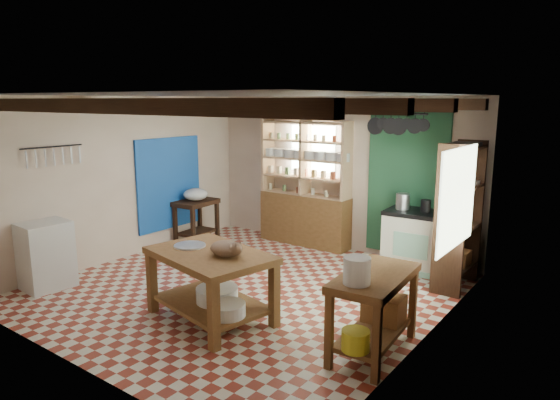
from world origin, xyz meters
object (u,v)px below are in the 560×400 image
Objects in this scene: white_cabinet at (46,255)px; right_counter at (374,313)px; stove at (417,241)px; prep_table at (197,221)px; work_table at (211,286)px; cat at (226,249)px.

white_cabinet is 4.51m from right_counter.
stove reaches higher than prep_table.
prep_table is 4.74m from right_counter.
prep_table is 0.65× the size of right_counter.
stove is 2.76m from right_counter.
right_counter reaches higher than work_table.
right_counter is at bearing 15.54° from cat.
work_table is at bearing 17.44° from white_cabinet.
prep_table is at bearing 153.17° from right_counter.
stove is 0.80× the size of right_counter.
cat is at bearing 11.31° from work_table.
right_counter is (0.59, -2.69, -0.04)m from stove.
stove is at bearing 48.13° from white_cabinet.
white_cabinet is at bearing -94.80° from prep_table.
work_table is 1.55× the size of stove.
stove is at bearing 97.98° from right_counter.
cat is (0.25, -0.00, 0.50)m from work_table.
cat is (2.75, -2.21, 0.52)m from prep_table.
prep_table is 0.83× the size of white_cabinet.
work_table is 2.59m from white_cabinet.
right_counter is at bearing 23.68° from work_table.
work_table is 0.56m from cat.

